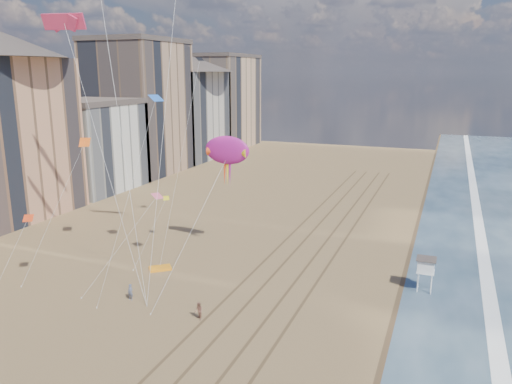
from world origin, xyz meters
TOP-DOWN VIEW (x-y plane):
  - wet_sand at (19.00, 40.00)m, footprint 260.00×260.00m
  - foam at (23.20, 40.00)m, footprint 260.00×260.00m
  - tracks at (2.55, 30.00)m, footprint 7.68×120.00m
  - buildings at (-45.73, 65.59)m, footprint 34.72×131.35m
  - lifeguard_stand at (16.99, 28.70)m, footprint 1.94×1.94m
  - grounded_kite at (-11.35, 23.65)m, footprint 2.85×2.73m
  - show_kite at (-6.20, 31.06)m, footprint 5.04×9.18m
  - kite_flyer_a at (-9.87, 15.88)m, footprint 0.61×0.42m
  - kite_flyer_b at (-1.70, 14.72)m, footprint 1.03×1.01m
  - small_kites at (-15.78, 24.88)m, footprint 12.84×20.38m

SIDE VIEW (x-z plane):
  - wet_sand at x=19.00m, z-range 0.00..0.00m
  - foam at x=23.20m, z-range 0.00..0.00m
  - tracks at x=2.55m, z-range 0.00..0.01m
  - grounded_kite at x=-11.35m, z-range 0.00..0.28m
  - kite_flyer_a at x=-9.87m, z-range 0.00..1.63m
  - kite_flyer_b at x=-1.70m, z-range 0.00..1.67m
  - lifeguard_stand at x=16.99m, z-range 0.95..4.45m
  - show_kite at x=-6.20m, z-range 2.46..23.34m
  - small_kites at x=-15.78m, z-range 4.44..22.26m
  - buildings at x=-45.73m, z-range -0.95..28.05m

